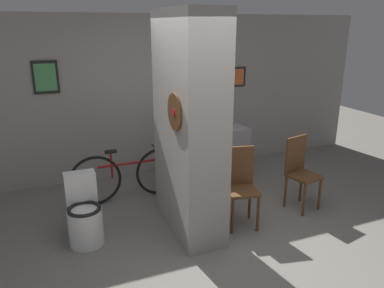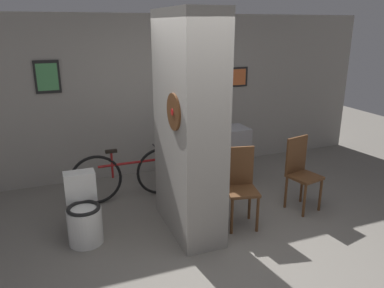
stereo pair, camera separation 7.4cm
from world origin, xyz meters
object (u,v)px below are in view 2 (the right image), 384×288
object	(u,v)px
chair_near_pillar	(240,183)
bicycle	(129,174)
chair_by_doorway	(301,170)
toilet	(84,214)
bottle_tall	(196,126)

from	to	relation	value
chair_near_pillar	bicycle	xyz separation A→B (m)	(-1.14, 1.21, -0.17)
chair_by_doorway	bicycle	world-z (taller)	chair_by_doorway
toilet	chair_by_doorway	world-z (taller)	chair_by_doorway
bicycle	chair_by_doorway	bearing A→B (deg)	-27.55
bicycle	bottle_tall	size ratio (longest dim) A/B	5.81
toilet	chair_by_doorway	distance (m)	2.86
toilet	bicycle	world-z (taller)	toilet
toilet	bicycle	distance (m)	1.16
toilet	bottle_tall	world-z (taller)	bottle_tall
toilet	chair_by_doorway	size ratio (longest dim) A/B	0.79
bicycle	chair_near_pillar	bearing A→B (deg)	-46.51
bicycle	bottle_tall	bearing A→B (deg)	-5.98
chair_near_pillar	bicycle	world-z (taller)	chair_near_pillar
chair_near_pillar	bottle_tall	xyz separation A→B (m)	(-0.16, 1.10, 0.47)
toilet	chair_near_pillar	bearing A→B (deg)	-9.37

